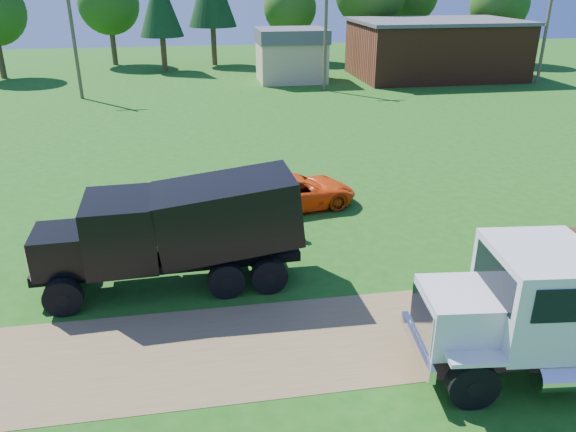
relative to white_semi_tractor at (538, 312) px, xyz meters
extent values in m
plane|color=#195412|center=(-2.64, 2.09, -1.72)|extent=(140.00, 140.00, 0.00)
cube|color=brown|center=(-2.64, 2.09, -1.71)|extent=(120.00, 4.20, 0.01)
cylinder|color=black|center=(-2.01, -0.93, -1.12)|extent=(1.24, 0.51, 1.20)
cylinder|color=black|center=(-2.01, -0.93, -1.12)|extent=(0.46, 0.45, 0.42)
cylinder|color=black|center=(-1.76, 1.39, -1.12)|extent=(1.24, 0.51, 1.20)
cylinder|color=black|center=(-1.76, 1.39, -1.12)|extent=(0.46, 0.45, 0.42)
cube|color=silver|center=(-1.83, 0.22, -0.02)|extent=(2.16, 2.06, 1.31)
cube|color=silver|center=(-2.81, 0.33, -0.08)|extent=(0.26, 1.64, 1.09)
cube|color=silver|center=(-2.86, 0.33, -0.84)|extent=(0.43, 2.52, 0.33)
cube|color=silver|center=(-0.09, 0.04, 0.52)|extent=(2.56, 2.85, 2.30)
cube|color=black|center=(-1.21, 0.16, 1.02)|extent=(0.29, 2.18, 0.93)
cube|color=black|center=(-0.23, -1.28, 1.02)|extent=(1.64, 0.22, 0.82)
cube|color=black|center=(0.05, 1.35, 1.02)|extent=(1.64, 0.22, 0.82)
cube|color=silver|center=(-2.01, -0.93, -0.41)|extent=(1.36, 0.63, 0.11)
cube|color=silver|center=(-1.76, 1.39, -0.41)|extent=(1.36, 0.63, 0.11)
cylinder|color=silver|center=(0.16, -1.25, -0.95)|extent=(1.59, 0.82, 0.66)
cube|color=black|center=(-8.94, 5.84, -0.89)|extent=(8.32, 1.36, 0.31)
cylinder|color=black|center=(-12.00, 4.63, -1.15)|extent=(1.15, 0.41, 1.14)
cylinder|color=black|center=(-12.00, 4.63, -1.15)|extent=(0.41, 0.40, 0.40)
cylinder|color=black|center=(-12.08, 6.80, -1.15)|extent=(1.15, 0.41, 1.14)
cylinder|color=black|center=(-12.08, 6.80, -1.15)|extent=(0.41, 0.40, 0.40)
cylinder|color=black|center=(-7.24, 4.81, -1.15)|extent=(1.15, 0.41, 1.14)
cylinder|color=black|center=(-7.24, 4.81, -1.15)|extent=(0.41, 0.40, 0.40)
cylinder|color=black|center=(-7.33, 6.99, -1.15)|extent=(1.15, 0.41, 1.14)
cylinder|color=black|center=(-7.33, 6.99, -1.15)|extent=(0.41, 0.40, 0.40)
cylinder|color=black|center=(-5.90, 4.87, -1.15)|extent=(1.15, 0.41, 1.14)
cylinder|color=black|center=(-5.90, 4.87, -1.15)|extent=(0.41, 0.40, 0.40)
cylinder|color=black|center=(-5.98, 7.04, -1.15)|extent=(1.15, 0.41, 1.14)
cylinder|color=black|center=(-5.98, 7.04, -1.15)|extent=(0.41, 0.40, 0.40)
cube|color=black|center=(-11.94, 5.72, -0.11)|extent=(1.93, 1.83, 1.24)
cube|color=silver|center=(-12.87, 5.68, -0.17)|extent=(0.14, 1.56, 1.04)
cube|color=black|center=(-10.28, 5.78, 0.35)|extent=(2.17, 2.56, 2.07)
cube|color=black|center=(-11.30, 5.74, 0.82)|extent=(0.13, 2.07, 0.83)
cube|color=black|center=(-7.08, 5.91, 0.61)|extent=(4.64, 2.66, 2.51)
imported|color=#F1480B|center=(-3.77, 11.64, -1.01)|extent=(5.43, 3.26, 1.41)
imported|color=#999999|center=(-1.86, 0.95, -0.72)|extent=(0.86, 0.84, 1.99)
imported|color=#999999|center=(-5.02, 9.14, -0.78)|extent=(1.16, 1.11, 1.89)
cube|color=brown|center=(15.36, 42.09, 0.78)|extent=(15.00, 10.00, 5.00)
cube|color=#505054|center=(15.36, 42.09, 3.43)|extent=(15.40, 10.40, 0.30)
cube|color=tan|center=(1.36, 42.09, 0.08)|extent=(6.00, 5.00, 3.60)
cube|color=#505054|center=(1.36, 42.09, 2.38)|extent=(6.20, 5.40, 1.20)
cylinder|color=brown|center=(-16.64, 37.09, 2.78)|extent=(0.28, 0.28, 9.00)
cylinder|color=brown|center=(3.36, 37.09, 2.78)|extent=(0.28, 0.28, 9.00)
cylinder|color=brown|center=(23.36, 37.09, 2.78)|extent=(0.28, 0.28, 9.00)
cylinder|color=#3E2B19|center=(-25.61, 48.29, -0.10)|extent=(0.56, 0.56, 3.23)
cylinder|color=#3E2B19|center=(-15.99, 55.50, -0.02)|extent=(0.56, 0.56, 3.40)
sphere|color=#234D13|center=(-15.99, 55.50, 4.59)|extent=(6.41, 6.41, 6.41)
cylinder|color=#3E2B19|center=(-5.19, 53.51, 0.32)|extent=(0.56, 0.56, 4.08)
cylinder|color=#3E2B19|center=(3.46, 54.94, -0.16)|extent=(0.56, 0.56, 3.11)
sphere|color=#234D13|center=(3.46, 54.94, 4.06)|extent=(5.87, 5.87, 5.87)
cylinder|color=#3E2B19|center=(11.65, 51.72, 0.33)|extent=(0.56, 0.56, 4.09)
cylinder|color=#3E2B19|center=(25.60, 49.71, -0.04)|extent=(0.56, 0.56, 3.35)
sphere|color=#234D13|center=(25.60, 49.71, 4.51)|extent=(6.32, 6.32, 6.32)
cylinder|color=#3E2B19|center=(-10.45, 50.13, 0.01)|extent=(0.56, 0.56, 3.46)
cone|color=black|center=(-10.45, 50.13, 4.91)|extent=(4.36, 4.36, 6.43)
cylinder|color=#3E2B19|center=(17.47, 56.22, 0.20)|extent=(0.56, 0.56, 3.83)
camera|label=1|loc=(-7.90, -10.32, 7.52)|focal=35.00mm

